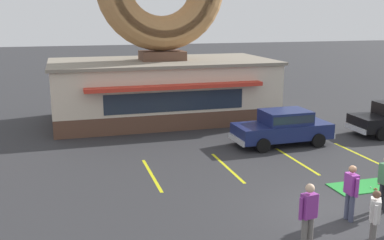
{
  "coord_description": "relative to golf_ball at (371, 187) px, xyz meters",
  "views": [
    {
      "loc": [
        -7.64,
        -10.62,
        5.81
      ],
      "look_at": [
        -3.13,
        5.0,
        2.0
      ],
      "focal_mm": 42.0,
      "sensor_mm": 36.0,
      "label": 1
    }
  ],
  "objects": [
    {
      "name": "ground_plane",
      "position": [
        -2.26,
        -1.56,
        -0.05
      ],
      "size": [
        160.0,
        160.0,
        0.0
      ],
      "primitive_type": "plane",
      "color": "#2D2D30"
    },
    {
      "name": "donut_shop_building",
      "position": [
        -4.54,
        12.38,
        3.69
      ],
      "size": [
        12.3,
        6.75,
        10.96
      ],
      "color": "brown",
      "rests_on": "ground"
    },
    {
      "name": "putting_mat",
      "position": [
        0.68,
        0.21,
        -0.04
      ],
      "size": [
        3.92,
        1.14,
        0.03
      ],
      "primitive_type": "cube",
      "color": "green",
      "rests_on": "ground"
    },
    {
      "name": "mini_donut_near_left",
      "position": [
        -0.44,
        0.59,
        -0.0
      ],
      "size": [
        0.13,
        0.13,
        0.04
      ],
      "primitive_type": "torus",
      "color": "brown",
      "rests_on": "putting_mat"
    },
    {
      "name": "mini_donut_near_right",
      "position": [
        -0.91,
        0.15,
        -0.0
      ],
      "size": [
        0.13,
        0.13,
        0.04
      ],
      "primitive_type": "torus",
      "color": "#E5C666",
      "rests_on": "putting_mat"
    },
    {
      "name": "mini_donut_mid_centre",
      "position": [
        0.07,
        -0.17,
        -0.0
      ],
      "size": [
        0.13,
        0.13,
        0.04
      ],
      "primitive_type": "torus",
      "color": "brown",
      "rests_on": "putting_mat"
    },
    {
      "name": "mini_donut_far_right",
      "position": [
        0.54,
        0.23,
        -0.0
      ],
      "size": [
        0.13,
        0.13,
        0.04
      ],
      "primitive_type": "torus",
      "color": "#D8667F",
      "rests_on": "putting_mat"
    },
    {
      "name": "golf_ball",
      "position": [
        0.0,
        0.0,
        0.0
      ],
      "size": [
        0.04,
        0.04,
        0.04
      ],
      "primitive_type": "sphere",
      "color": "white",
      "rests_on": "putting_mat"
    },
    {
      "name": "car_navy",
      "position": [
        -0.4,
        5.75,
        0.82
      ],
      "size": [
        4.59,
        2.05,
        1.6
      ],
      "color": "navy",
      "rests_on": "ground"
    },
    {
      "name": "pedestrian_leather_jacket_man",
      "position": [
        -2.58,
        -3.42,
        0.81
      ],
      "size": [
        0.42,
        0.5,
        1.56
      ],
      "color": "slate",
      "rests_on": "ground"
    },
    {
      "name": "pedestrian_clipboard_woman",
      "position": [
        -4.22,
        -3.01,
        0.93
      ],
      "size": [
        0.59,
        0.3,
        1.76
      ],
      "color": "slate",
      "rests_on": "ground"
    },
    {
      "name": "pedestrian_crossing_woman",
      "position": [
        -2.19,
        -1.88,
        0.88
      ],
      "size": [
        0.25,
        0.6,
        1.67
      ],
      "color": "#474C66",
      "rests_on": "ground"
    },
    {
      "name": "trash_bin",
      "position": [
        0.59,
        9.87,
        0.45
      ],
      "size": [
        0.57,
        0.57,
        0.97
      ],
      "color": "#51565B",
      "rests_on": "ground"
    },
    {
      "name": "parking_stripe_far_left",
      "position": [
        -6.96,
        3.44,
        -0.05
      ],
      "size": [
        0.12,
        3.6,
        0.01
      ],
      "primitive_type": "cube",
      "color": "yellow",
      "rests_on": "ground"
    },
    {
      "name": "parking_stripe_left",
      "position": [
        -3.96,
        3.44,
        -0.05
      ],
      "size": [
        0.12,
        3.6,
        0.01
      ],
      "primitive_type": "cube",
      "color": "yellow",
      "rests_on": "ground"
    },
    {
      "name": "parking_stripe_mid_left",
      "position": [
        -0.96,
        3.44,
        -0.05
      ],
      "size": [
        0.12,
        3.6,
        0.01
      ],
      "primitive_type": "cube",
      "color": "yellow",
      "rests_on": "ground"
    },
    {
      "name": "parking_stripe_centre",
      "position": [
        2.04,
        3.44,
        -0.05
      ],
      "size": [
        0.12,
        3.6,
        0.01
      ],
      "primitive_type": "cube",
      "color": "yellow",
      "rests_on": "ground"
    }
  ]
}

